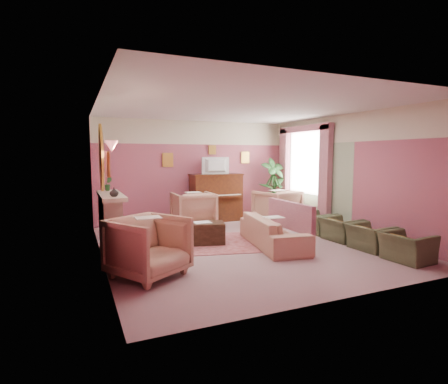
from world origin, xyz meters
name	(u,v)px	position (x,y,z in m)	size (l,w,h in m)	color
floor	(242,244)	(0.00, 0.00, 0.00)	(5.50, 6.00, 0.01)	gray
ceiling	(243,107)	(0.00, 0.00, 2.80)	(5.50, 6.00, 0.01)	silver
wall_back	(195,171)	(0.00, 3.00, 1.40)	(5.50, 0.02, 2.80)	#8B4D69
wall_front	(349,191)	(0.00, -3.00, 1.40)	(5.50, 0.02, 2.80)	#8B4D69
wall_left	(100,181)	(-2.75, 0.00, 1.40)	(0.02, 6.00, 2.80)	#8B4D69
wall_right	(347,174)	(2.75, 0.00, 1.40)	(0.02, 6.00, 2.80)	#8B4D69
picture_rail_band	(195,133)	(0.00, 2.99, 2.47)	(5.50, 0.01, 0.65)	beige
stripe_panel	(312,184)	(2.73, 1.30, 1.07)	(0.01, 3.00, 2.15)	#98AB87
fireplace_surround	(110,227)	(-2.59, 0.20, 0.55)	(0.30, 1.40, 1.10)	#B3A58E
fireplace_inset	(116,234)	(-2.49, 0.20, 0.40)	(0.18, 0.72, 0.68)	black
fire_ember	(119,244)	(-2.45, 0.20, 0.22)	(0.06, 0.54, 0.10)	#FD640B
mantel_shelf	(111,196)	(-2.56, 0.20, 1.12)	(0.40, 1.55, 0.07)	#B3A58E
hearth	(122,254)	(-2.39, 0.20, 0.01)	(0.55, 1.50, 0.02)	#B3A58E
mirror_frame	(101,158)	(-2.70, 0.20, 1.80)	(0.04, 0.72, 1.20)	gold
mirror_glass	(103,158)	(-2.67, 0.20, 1.80)	(0.01, 0.60, 1.06)	silver
sconce_shade	(112,146)	(-2.62, -0.85, 1.98)	(0.20, 0.20, 0.16)	#FF8984
piano	(216,198)	(0.50, 2.68, 0.65)	(1.40, 0.60, 1.30)	#472111
piano_keyshelf	(221,197)	(0.50, 2.33, 0.72)	(1.30, 0.12, 0.06)	#472111
piano_keys	(221,195)	(0.50, 2.33, 0.76)	(1.20, 0.08, 0.02)	silver
piano_top	(216,175)	(0.50, 2.68, 1.31)	(1.45, 0.65, 0.04)	#472111
television	(217,164)	(0.50, 2.63, 1.60)	(0.80, 0.12, 0.48)	black
print_back_left	(168,160)	(-0.80, 2.96, 1.72)	(0.30, 0.03, 0.38)	gold
print_back_right	(245,157)	(1.55, 2.96, 1.78)	(0.26, 0.03, 0.34)	gold
print_back_mid	(212,150)	(0.50, 2.96, 2.00)	(0.22, 0.03, 0.26)	gold
print_left_wall	(108,164)	(-2.71, -1.20, 1.72)	(0.03, 0.28, 0.36)	gold
window_blind	(306,161)	(2.70, 1.55, 1.70)	(0.03, 1.40, 1.80)	white
curtain_left	(325,177)	(2.62, 0.63, 1.30)	(0.16, 0.34, 2.60)	#A45E6D
curtain_right	(284,174)	(2.62, 2.47, 1.30)	(0.16, 0.34, 2.60)	#A45E6D
pelmet	(304,129)	(2.62, 1.55, 2.56)	(0.16, 2.20, 0.16)	#A45E6D
mantel_plant	(108,184)	(-2.55, 0.75, 1.29)	(0.16, 0.16, 0.28)	#245624
mantel_vase	(114,192)	(-2.55, -0.30, 1.23)	(0.16, 0.16, 0.16)	beige
area_rug	(208,243)	(-0.63, 0.36, 0.01)	(2.50, 1.80, 0.01)	#A25154
coffee_table	(200,233)	(-0.79, 0.39, 0.23)	(1.00, 0.50, 0.45)	black
table_paper	(202,222)	(-0.74, 0.39, 0.46)	(0.35, 0.28, 0.01)	white
sofa	(273,226)	(0.53, -0.34, 0.42)	(0.69, 2.07, 0.84)	tan
sofa_throw	(290,215)	(0.93, -0.34, 0.60)	(0.10, 1.57, 0.57)	#A45E6D
floral_armchair_left	(193,208)	(-0.40, 2.01, 0.51)	(0.98, 0.98, 1.02)	tan
floral_armchair_right	(277,205)	(1.84, 1.61, 0.51)	(0.98, 0.98, 1.02)	tan
floral_armchair_front	(149,244)	(-2.16, -1.16, 0.51)	(0.98, 0.98, 1.02)	tan
olive_chair_a	(407,243)	(2.11, -2.18, 0.33)	(0.54, 0.77, 0.67)	#454D30
olive_chair_b	(370,233)	(2.11, -1.36, 0.33)	(0.54, 0.77, 0.67)	#454D30
olive_chair_c	(341,225)	(2.11, -0.54, 0.33)	(0.54, 0.77, 0.67)	#454D30
olive_chair_d	(317,219)	(2.11, 0.28, 0.33)	(0.54, 0.77, 0.67)	#454D30
side_table	(275,206)	(2.31, 2.49, 0.35)	(0.52, 0.52, 0.70)	white
side_plant_big	(275,188)	(2.31, 2.49, 0.87)	(0.30, 0.30, 0.34)	#245624
side_plant_small	(280,189)	(2.43, 2.39, 0.84)	(0.16, 0.16, 0.28)	#245624
palm_pot	(273,212)	(2.23, 2.44, 0.17)	(0.34, 0.34, 0.34)	#985432
palm_plant	(273,182)	(2.23, 2.44, 1.06)	(0.76, 0.76, 1.44)	#245624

